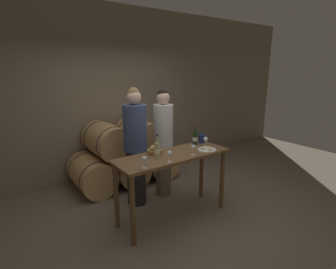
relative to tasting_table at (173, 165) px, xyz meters
name	(u,v)px	position (x,y,z in m)	size (l,w,h in m)	color
ground_plane	(173,216)	(0.00, 0.00, -0.79)	(10.00, 10.00, 0.00)	#726654
stone_wall_back	(109,93)	(0.00, 2.05, 0.81)	(10.00, 0.12, 3.20)	#7F705B
barrel_stack	(125,155)	(0.00, 1.47, -0.27)	(1.89, 0.92, 1.15)	tan
tasting_table	(173,165)	(0.00, 0.00, 0.00)	(1.62, 0.57, 0.94)	brown
person_left	(136,147)	(-0.21, 0.65, 0.14)	(0.35, 0.35, 1.80)	#232326
person_right	(163,142)	(0.29, 0.65, 0.13)	(0.31, 0.31, 1.76)	#756651
wine_bottle_red	(195,138)	(0.56, 0.19, 0.26)	(0.07, 0.07, 0.31)	#193819
wine_bottle_white	(157,150)	(-0.24, 0.02, 0.26)	(0.07, 0.07, 0.31)	#ADBC7F
blue_crock	(202,138)	(0.70, 0.19, 0.23)	(0.11, 0.11, 0.13)	navy
bread_basket	(155,150)	(-0.18, 0.17, 0.20)	(0.21, 0.21, 0.12)	olive
cheese_plate	(207,150)	(0.50, -0.14, 0.16)	(0.26, 0.26, 0.04)	white
wine_glass_far_left	(144,159)	(-0.57, -0.21, 0.26)	(0.06, 0.06, 0.14)	white
wine_glass_left	(170,154)	(-0.21, -0.21, 0.26)	(0.06, 0.06, 0.14)	white
wine_glass_center	(193,147)	(0.20, -0.18, 0.26)	(0.06, 0.06, 0.14)	white
wine_glass_right	(206,139)	(0.61, 0.01, 0.26)	(0.06, 0.06, 0.14)	white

